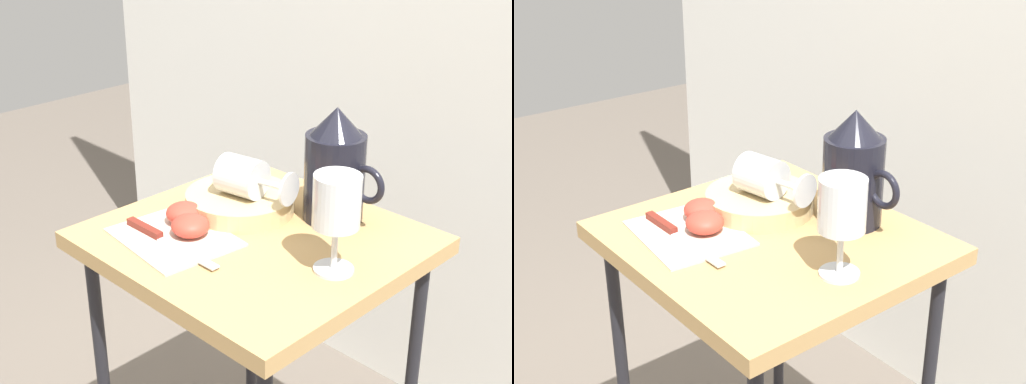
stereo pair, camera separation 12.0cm
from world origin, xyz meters
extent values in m
cube|color=tan|center=(0.00, 0.00, 0.68)|extent=(0.51, 0.48, 0.03)
cylinder|color=black|center=(-0.21, 0.20, 0.33)|extent=(0.02, 0.02, 0.66)
cube|color=beige|center=(-0.09, -0.11, 0.70)|extent=(0.22, 0.18, 0.00)
cylinder|color=tan|center=(-0.09, 0.05, 0.71)|extent=(0.20, 0.20, 0.03)
cylinder|color=black|center=(0.05, 0.14, 0.77)|extent=(0.11, 0.11, 0.16)
cylinder|color=#D1661E|center=(0.05, 0.14, 0.74)|extent=(0.10, 0.10, 0.09)
cone|color=black|center=(0.05, 0.14, 0.88)|extent=(0.09, 0.09, 0.05)
torus|color=black|center=(0.12, 0.14, 0.78)|extent=(0.07, 0.01, 0.07)
cylinder|color=silver|center=(0.17, 0.00, 0.70)|extent=(0.06, 0.06, 0.00)
cylinder|color=silver|center=(0.17, 0.00, 0.73)|extent=(0.01, 0.01, 0.07)
cylinder|color=silver|center=(0.17, 0.00, 0.81)|extent=(0.07, 0.07, 0.08)
cylinder|color=#D1661E|center=(0.17, 0.00, 0.79)|extent=(0.06, 0.06, 0.04)
cylinder|color=silver|center=(-0.08, 0.04, 0.76)|extent=(0.09, 0.08, 0.07)
cylinder|color=silver|center=(-0.01, 0.06, 0.76)|extent=(0.06, 0.02, 0.01)
cylinder|color=silver|center=(0.02, 0.06, 0.76)|extent=(0.02, 0.06, 0.06)
ellipsoid|color=#CC3D2D|center=(-0.12, -0.06, 0.72)|extent=(0.07, 0.07, 0.04)
ellipsoid|color=#CC3D2D|center=(-0.07, -0.08, 0.72)|extent=(0.07, 0.07, 0.04)
cube|color=silver|center=(-0.03, -0.13, 0.70)|extent=(0.14, 0.02, 0.00)
cube|color=maroon|center=(-0.14, -0.13, 0.70)|extent=(0.09, 0.01, 0.01)
camera|label=1|loc=(0.78, -0.78, 1.27)|focal=50.79mm
camera|label=2|loc=(0.86, -0.69, 1.27)|focal=50.79mm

